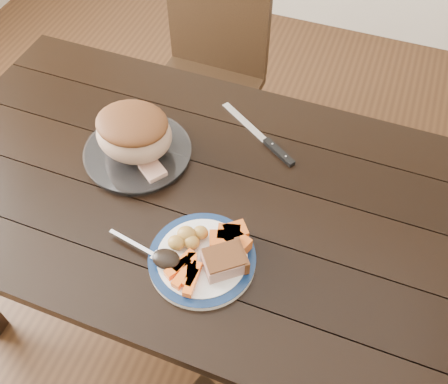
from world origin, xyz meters
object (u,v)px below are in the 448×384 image
(chair_far, at_px, (208,70))
(dining_table, at_px, (200,209))
(fork, at_px, (143,249))
(carving_knife, at_px, (270,144))
(dinner_plate, at_px, (202,259))
(roast_joint, at_px, (134,134))
(pork_slice, at_px, (224,261))
(serving_platter, at_px, (138,153))

(chair_far, bearing_deg, dining_table, 111.45)
(fork, distance_m, carving_knife, 0.49)
(chair_far, height_order, dinner_plate, chair_far)
(dining_table, xyz_separation_m, dinner_plate, (0.09, -0.20, 0.10))
(dinner_plate, distance_m, carving_knife, 0.43)
(dining_table, height_order, roast_joint, roast_joint)
(pork_slice, distance_m, carving_knife, 0.43)
(dining_table, distance_m, chair_far, 0.80)
(serving_platter, relative_size, carving_knife, 1.07)
(fork, relative_size, roast_joint, 0.83)
(serving_platter, bearing_deg, dining_table, -14.63)
(pork_slice, xyz_separation_m, carving_knife, (-0.02, 0.43, -0.04))
(dining_table, height_order, serving_platter, serving_platter)
(chair_far, xyz_separation_m, fork, (0.22, -0.97, 0.25))
(pork_slice, bearing_deg, dinner_plate, 175.24)
(chair_far, distance_m, serving_platter, 0.72)
(fork, bearing_deg, chair_far, 113.30)
(serving_platter, xyz_separation_m, roast_joint, (0.00, 0.00, 0.08))
(dinner_plate, height_order, roast_joint, roast_joint)
(chair_far, relative_size, pork_slice, 9.76)
(dinner_plate, xyz_separation_m, fork, (-0.14, -0.03, 0.01))
(pork_slice, bearing_deg, carving_knife, 92.20)
(serving_platter, height_order, pork_slice, pork_slice)
(chair_far, xyz_separation_m, pork_slice, (0.42, -0.95, 0.27))
(pork_slice, distance_m, roast_joint, 0.45)
(fork, bearing_deg, dinner_plate, 22.56)
(pork_slice, relative_size, fork, 0.54)
(chair_far, relative_size, carving_knife, 3.32)
(dining_table, bearing_deg, serving_platter, 165.37)
(chair_far, distance_m, fork, 1.03)
(dining_table, bearing_deg, roast_joint, 165.37)
(serving_platter, distance_m, carving_knife, 0.38)
(carving_knife, bearing_deg, roast_joint, -121.00)
(chair_far, distance_m, carving_knife, 0.69)
(dinner_plate, bearing_deg, dining_table, 114.07)
(chair_far, distance_m, dinner_plate, 1.03)
(dining_table, relative_size, pork_slice, 16.88)
(dining_table, height_order, chair_far, chair_far)
(serving_platter, xyz_separation_m, fork, (0.16, -0.29, 0.01))
(serving_platter, relative_size, roast_joint, 1.40)
(dining_table, xyz_separation_m, carving_knife, (0.13, 0.22, 0.10))
(serving_platter, height_order, carving_knife, serving_platter)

